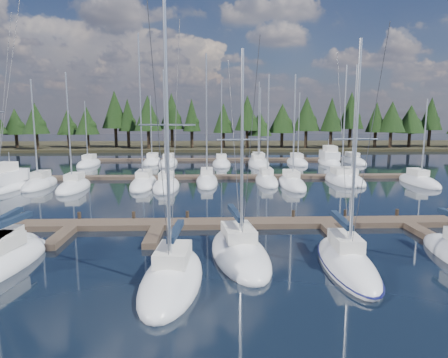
{
  "coord_description": "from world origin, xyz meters",
  "views": [
    {
      "loc": [
        -2.37,
        -10.15,
        8.03
      ],
      "look_at": [
        -1.14,
        22.0,
        2.83
      ],
      "focal_mm": 32.0,
      "sensor_mm": 36.0,
      "label": 1
    }
  ],
  "objects_px": {
    "front_sailboat_3": "(240,252)",
    "motor_yacht_right": "(329,160)",
    "main_dock": "(242,226)",
    "front_sailboat_4": "(347,262)",
    "motor_yacht_left": "(5,185)",
    "front_sailboat_2": "(172,278)"
  },
  "relations": [
    {
      "from": "front_sailboat_4",
      "to": "motor_yacht_left",
      "type": "xyz_separation_m",
      "value": [
        -29.39,
        23.58,
        0.24
      ]
    },
    {
      "from": "front_sailboat_3",
      "to": "front_sailboat_4",
      "type": "bearing_deg",
      "value": -18.08
    },
    {
      "from": "front_sailboat_2",
      "to": "motor_yacht_left",
      "type": "height_order",
      "value": "front_sailboat_2"
    },
    {
      "from": "main_dock",
      "to": "front_sailboat_4",
      "type": "relative_size",
      "value": 3.54
    },
    {
      "from": "motor_yacht_left",
      "to": "front_sailboat_4",
      "type": "bearing_deg",
      "value": -38.75
    },
    {
      "from": "front_sailboat_3",
      "to": "front_sailboat_4",
      "type": "xyz_separation_m",
      "value": [
        5.55,
        -1.81,
        0.01
      ]
    },
    {
      "from": "front_sailboat_3",
      "to": "motor_yacht_right",
      "type": "xyz_separation_m",
      "value": [
        18.32,
        43.67,
        0.26
      ]
    },
    {
      "from": "motor_yacht_left",
      "to": "motor_yacht_right",
      "type": "relative_size",
      "value": 1.0
    },
    {
      "from": "front_sailboat_2",
      "to": "front_sailboat_3",
      "type": "relative_size",
      "value": 1.13
    },
    {
      "from": "motor_yacht_right",
      "to": "main_dock",
      "type": "bearing_deg",
      "value": -115.01
    },
    {
      "from": "front_sailboat_3",
      "to": "front_sailboat_4",
      "type": "relative_size",
      "value": 0.98
    },
    {
      "from": "front_sailboat_3",
      "to": "front_sailboat_2",
      "type": "bearing_deg",
      "value": -134.87
    },
    {
      "from": "main_dock",
      "to": "motor_yacht_left",
      "type": "bearing_deg",
      "value": 146.85
    },
    {
      "from": "front_sailboat_2",
      "to": "front_sailboat_3",
      "type": "bearing_deg",
      "value": 45.13
    },
    {
      "from": "front_sailboat_2",
      "to": "motor_yacht_right",
      "type": "xyz_separation_m",
      "value": [
        21.84,
        47.21,
        0.24
      ]
    },
    {
      "from": "front_sailboat_4",
      "to": "front_sailboat_3",
      "type": "bearing_deg",
      "value": 161.92
    },
    {
      "from": "main_dock",
      "to": "front_sailboat_4",
      "type": "xyz_separation_m",
      "value": [
        4.91,
        -7.6,
        0.08
      ]
    },
    {
      "from": "main_dock",
      "to": "front_sailboat_4",
      "type": "height_order",
      "value": "front_sailboat_4"
    },
    {
      "from": "front_sailboat_2",
      "to": "motor_yacht_right",
      "type": "height_order",
      "value": "front_sailboat_2"
    },
    {
      "from": "front_sailboat_2",
      "to": "front_sailboat_4",
      "type": "distance_m",
      "value": 9.24
    },
    {
      "from": "front_sailboat_2",
      "to": "motor_yacht_right",
      "type": "relative_size",
      "value": 1.38
    },
    {
      "from": "front_sailboat_3",
      "to": "motor_yacht_left",
      "type": "distance_m",
      "value": 32.28
    }
  ]
}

